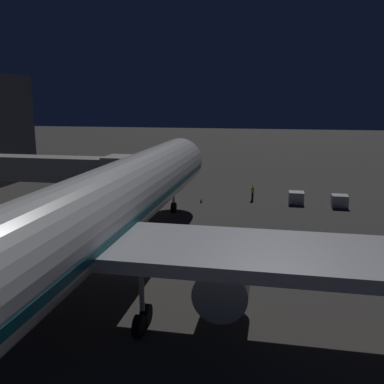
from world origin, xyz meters
TOP-DOWN VIEW (x-y plane):
  - ground_plane at (0.00, 0.00)m, footprint 320.00×320.00m
  - airliner_at_gate at (0.00, 8.23)m, footprint 51.30×57.64m
  - jet_bridge at (10.09, -9.39)m, footprint 18.33×3.40m
  - baggage_container_near_belt at (-18.80, -21.17)m, footprint 1.88×1.72m
  - baggage_container_spare at (-13.78, -21.92)m, footprint 1.83×1.77m
  - ground_crew_marshaller_fwd at (-8.37, -22.82)m, footprint 0.40×0.40m
  - traffic_cone_nose_port at (-2.20, -20.00)m, footprint 0.36×0.36m
  - traffic_cone_nose_starboard at (2.20, -20.00)m, footprint 0.36×0.36m

SIDE VIEW (x-z plane):
  - ground_plane at x=0.00m, z-range 0.00..0.00m
  - traffic_cone_nose_port at x=-2.20m, z-range 0.00..0.55m
  - traffic_cone_nose_starboard at x=2.20m, z-range 0.00..0.55m
  - baggage_container_near_belt at x=-18.80m, z-range 0.00..1.42m
  - baggage_container_spare at x=-13.78m, z-range 0.00..1.44m
  - ground_crew_marshaller_fwd at x=-8.37m, z-range 0.10..2.02m
  - airliner_at_gate at x=0.00m, z-range -4.34..15.06m
  - jet_bridge at x=10.09m, z-range 1.97..8.97m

